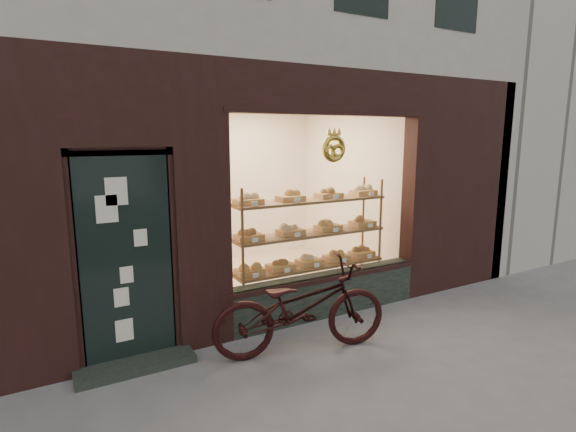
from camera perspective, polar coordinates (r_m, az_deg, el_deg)
ground at (r=4.34m, az=16.70°, el=-22.46°), size 90.00×90.00×0.00m
neighbor_right at (r=14.83m, az=28.82°, el=17.56°), size 12.00×7.00×9.00m
display_shelf at (r=6.11m, az=2.75°, el=-3.57°), size 2.20×0.45×1.70m
bicycle at (r=4.88m, az=1.69°, el=-11.53°), size 2.01×1.06×1.01m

